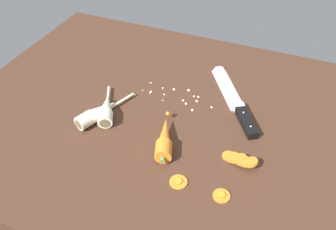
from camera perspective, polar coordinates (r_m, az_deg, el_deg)
name	(u,v)px	position (r cm, az deg, el deg)	size (l,w,h in cm)	color
ground_plane	(171,120)	(101.32, 0.43, -0.80)	(120.00, 90.00, 4.00)	#42281C
chefs_knife	(232,96)	(107.15, 10.15, 3.03)	(21.54, 31.06, 4.18)	silver
whole_carrot	(164,139)	(90.11, -0.56, -3.80)	(8.49, 17.13, 4.20)	orange
parsnip_front	(97,113)	(99.37, -11.16, 0.31)	(9.15, 19.06, 4.00)	silver
parsnip_mid_left	(106,110)	(100.05, -9.79, 0.85)	(9.63, 16.62, 4.00)	silver
carrot_slice_stack	(239,159)	(88.50, 11.27, -6.89)	(9.03, 4.79, 3.16)	orange
carrot_slice_stray_near	(222,195)	(81.96, 8.51, -12.52)	(3.93, 3.93, 0.70)	orange
carrot_slice_stray_mid	(178,181)	(83.44, 1.67, -10.52)	(4.17, 4.17, 0.70)	orange
mince_crumbs	(180,95)	(106.11, 1.96, 3.12)	(23.27, 9.09, 0.90)	beige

